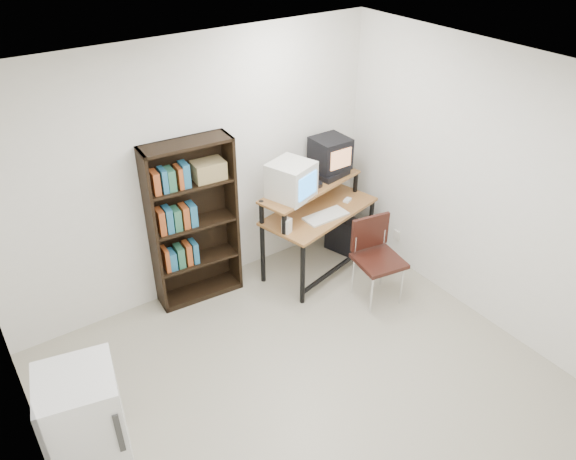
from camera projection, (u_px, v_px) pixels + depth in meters
floor at (317, 399)px, 4.70m from camera, size 4.00×4.00×0.01m
ceiling at (328, 97)px, 3.32m from camera, size 4.00×4.00×0.01m
back_wall at (195, 172)px, 5.41m from camera, size 4.00×0.01×2.60m
left_wall at (30, 399)px, 3.05m from camera, size 0.01×4.00×2.60m
right_wall at (500, 198)px, 4.97m from camera, size 0.01×4.00×2.60m
computer_desk at (318, 212)px, 5.95m from camera, size 1.38×0.91×0.98m
crt_monitor at (291, 180)px, 5.57m from camera, size 0.50×0.50×0.37m
vcr at (330, 173)px, 6.04m from camera, size 0.40×0.32×0.08m
crt_tv at (330, 153)px, 5.97m from camera, size 0.36×0.36×0.34m
cd_spindle at (317, 185)px, 5.84m from camera, size 0.14×0.14×0.05m
keyboard at (326, 217)px, 5.79m from camera, size 0.47×0.22×0.03m
mousepad at (348, 202)px, 6.08m from camera, size 0.24×0.20×0.01m
mouse at (347, 200)px, 6.08m from camera, size 0.12×0.10×0.03m
desk_speaker at (287, 226)px, 5.50m from camera, size 0.10×0.10×0.17m
pc_tower at (346, 235)px, 6.47m from camera, size 0.32×0.49×0.42m
school_chair at (376, 251)px, 5.60m from camera, size 0.50×0.50×0.88m
bookshelf at (192, 220)px, 5.46m from camera, size 0.87×0.35×1.71m
mini_fridge at (85, 423)px, 3.94m from camera, size 0.63×0.63×0.89m
wall_outlet at (397, 235)px, 6.30m from camera, size 0.02×0.08×0.12m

